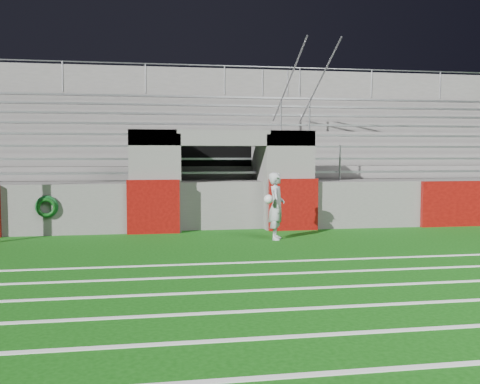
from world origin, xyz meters
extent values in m
plane|color=#0E490C|center=(0.00, 0.00, 0.00)|extent=(90.00, 90.00, 0.00)
cube|color=white|center=(0.00, -6.00, 0.01)|extent=(28.00, 0.09, 0.01)
cube|color=white|center=(0.00, -5.00, 0.01)|extent=(28.00, 0.09, 0.01)
cube|color=white|center=(0.00, -4.00, 0.01)|extent=(28.00, 0.09, 0.01)
cube|color=white|center=(0.00, -3.00, 0.01)|extent=(28.00, 0.09, 0.01)
cube|color=white|center=(0.00, -2.00, 0.01)|extent=(28.00, 0.09, 0.01)
cube|color=white|center=(0.00, -1.00, 0.01)|extent=(28.00, 0.09, 0.01)
cube|color=#5D5A58|center=(-1.80, 3.50, 1.30)|extent=(1.20, 1.00, 2.60)
cube|color=#5D5A58|center=(1.80, 3.50, 1.30)|extent=(1.20, 1.00, 2.60)
cube|color=black|center=(0.00, 5.20, 1.25)|extent=(2.60, 0.20, 2.50)
cube|color=#5D5A58|center=(-1.15, 4.10, 1.25)|extent=(0.10, 2.20, 2.50)
cube|color=#5D5A58|center=(1.15, 4.10, 1.25)|extent=(0.10, 2.20, 2.50)
cube|color=#5D5A58|center=(0.00, 3.50, 2.40)|extent=(4.80, 1.00, 0.40)
cube|color=#5D5A58|center=(0.00, 7.35, 1.15)|extent=(26.00, 8.00, 0.20)
cube|color=#5D5A58|center=(0.00, 7.35, 0.53)|extent=(26.00, 8.00, 1.05)
cube|color=#5A0907|center=(-1.80, 2.94, 0.68)|extent=(1.30, 0.15, 1.35)
cube|color=#5A0907|center=(1.80, 2.94, 0.68)|extent=(1.30, 0.15, 1.35)
cube|color=#5A0907|center=(6.50, 2.94, 0.62)|extent=(2.20, 0.15, 1.25)
cube|color=#999CA1|center=(0.00, 4.43, 1.47)|extent=(23.00, 0.28, 0.06)
cube|color=#5D5A58|center=(0.00, 5.28, 1.44)|extent=(24.00, 0.75, 0.38)
cube|color=#999CA1|center=(0.00, 5.18, 1.85)|extent=(23.00, 0.28, 0.06)
cube|color=#5D5A58|center=(0.00, 6.03, 1.63)|extent=(24.00, 0.75, 0.76)
cube|color=#999CA1|center=(0.00, 5.93, 2.23)|extent=(23.00, 0.28, 0.06)
cube|color=#5D5A58|center=(0.00, 6.78, 1.82)|extent=(24.00, 0.75, 1.14)
cube|color=#999CA1|center=(0.00, 6.68, 2.61)|extent=(23.00, 0.28, 0.06)
cube|color=#5D5A58|center=(0.00, 7.53, 2.01)|extent=(24.00, 0.75, 1.52)
cube|color=#999CA1|center=(0.00, 7.43, 2.99)|extent=(23.00, 0.28, 0.06)
cube|color=#5D5A58|center=(0.00, 8.28, 2.20)|extent=(24.00, 0.75, 1.90)
cube|color=#999CA1|center=(0.00, 8.18, 3.37)|extent=(23.00, 0.28, 0.06)
cube|color=#5D5A58|center=(0.00, 9.03, 2.39)|extent=(24.00, 0.75, 2.28)
cube|color=#999CA1|center=(0.00, 8.93, 3.75)|extent=(23.00, 0.28, 0.06)
cube|color=#5D5A58|center=(0.00, 9.78, 2.58)|extent=(24.00, 0.75, 2.66)
cube|color=#999CA1|center=(0.00, 9.68, 4.13)|extent=(23.00, 0.28, 0.06)
cube|color=#5D5A58|center=(0.00, 10.45, 2.65)|extent=(26.00, 0.60, 5.29)
cylinder|color=#A5A8AD|center=(2.50, 4.15, 1.75)|extent=(0.05, 0.05, 1.00)
cylinder|color=#A5A8AD|center=(2.50, 7.15, 3.27)|extent=(0.05, 0.05, 1.00)
cylinder|color=#A5A8AD|center=(2.50, 10.15, 4.79)|extent=(0.05, 0.05, 1.00)
cylinder|color=#A5A8AD|center=(2.50, 7.15, 3.77)|extent=(0.05, 6.02, 3.08)
cylinder|color=#A5A8AD|center=(3.50, 4.15, 1.75)|extent=(0.05, 0.05, 1.00)
cylinder|color=#A5A8AD|center=(3.50, 7.15, 3.27)|extent=(0.05, 0.05, 1.00)
cylinder|color=#A5A8AD|center=(3.50, 10.15, 4.79)|extent=(0.05, 0.05, 1.00)
cylinder|color=#A5A8AD|center=(3.50, 7.15, 3.77)|extent=(0.05, 6.02, 3.08)
cylinder|color=#A5A8AD|center=(-5.00, 10.15, 4.84)|extent=(0.05, 0.05, 1.10)
cylinder|color=#A5A8AD|center=(-2.00, 10.15, 4.84)|extent=(0.05, 0.05, 1.10)
cylinder|color=#A5A8AD|center=(1.00, 10.15, 4.84)|extent=(0.05, 0.05, 1.10)
cylinder|color=#A5A8AD|center=(4.00, 10.15, 4.84)|extent=(0.05, 0.05, 1.10)
cylinder|color=#A5A8AD|center=(7.00, 10.15, 4.84)|extent=(0.05, 0.05, 1.10)
cylinder|color=#A5A8AD|center=(10.00, 10.15, 4.84)|extent=(0.05, 0.05, 1.10)
cylinder|color=#A5A8AD|center=(0.00, 10.15, 5.39)|extent=(24.00, 0.05, 0.05)
imported|color=#9EA2A7|center=(1.02, 1.55, 0.78)|extent=(0.52, 0.65, 1.56)
sphere|color=white|center=(0.76, 1.25, 0.97)|extent=(0.21, 0.21, 0.21)
torus|color=#0D4319|center=(-4.34, 2.95, 0.72)|extent=(0.55, 0.10, 0.55)
torus|color=#0C4011|center=(-4.34, 2.90, 0.70)|extent=(0.46, 0.09, 0.46)
camera|label=1|loc=(-1.87, -10.48, 1.97)|focal=40.00mm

